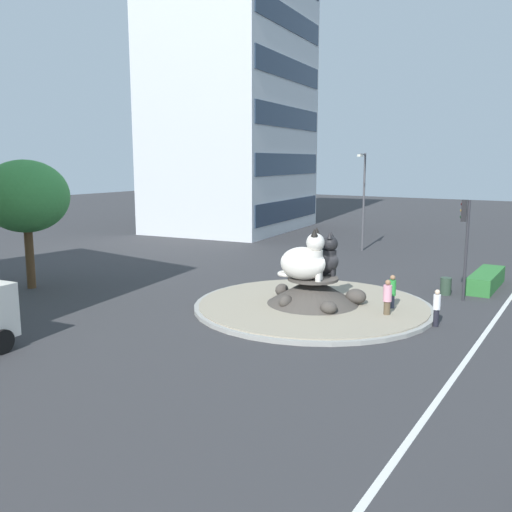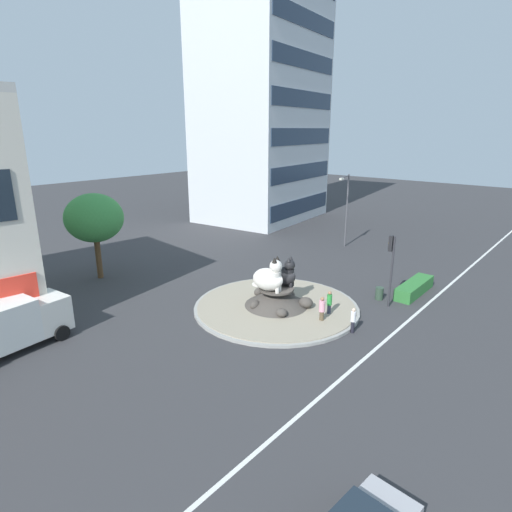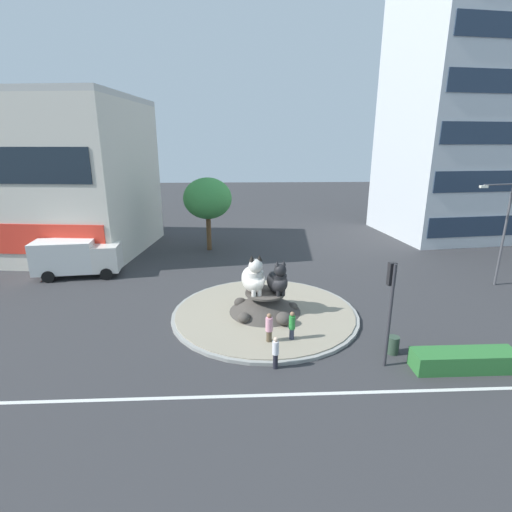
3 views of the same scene
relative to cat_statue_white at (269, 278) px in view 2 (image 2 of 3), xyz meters
name	(u,v)px [view 2 (image 2 of 3)]	position (x,y,z in m)	size (l,w,h in m)	color
ground_plane	(276,308)	(0.67, -0.08, -2.36)	(160.00, 160.00, 0.00)	#333335
lane_centreline	(382,343)	(0.67, -7.72, -2.35)	(112.00, 0.20, 0.01)	silver
roundabout_island	(276,302)	(0.68, -0.09, -1.90)	(11.16, 11.16, 1.47)	gray
cat_statue_white	(269,278)	(0.00, 0.00, 0.00)	(1.78, 2.51, 2.41)	silver
cat_statue_black	(284,275)	(1.41, -0.15, -0.12)	(1.56, 2.33, 2.09)	black
traffic_light_mast	(391,258)	(5.88, -5.68, 1.13)	(0.35, 0.46, 4.99)	#2D2D33
office_tower	(262,83)	(23.93, 20.44, 14.99)	(17.17, 13.86, 34.69)	silver
clipped_hedge_strip	(414,288)	(9.41, -6.24, -1.91)	(4.77, 1.20, 0.90)	#2D7033
broadleaf_tree_behind_island	(94,218)	(-3.75, 14.77, 2.61)	(4.54, 4.54, 6.92)	brown
streetlight_arm	(346,205)	(17.55, 4.14, 2.02)	(2.76, 0.76, 7.41)	#4C4C51
pedestrian_green_shirt	(329,303)	(1.83, -3.51, -1.41)	(0.32, 0.32, 1.76)	#33384C
pedestrian_pink_shirt	(322,310)	(0.64, -3.69, -1.41)	(0.38, 0.38, 1.79)	brown
pedestrian_white_shirt	(353,320)	(0.77, -5.77, -1.51)	(0.30, 0.30, 1.58)	black
delivery_box_truck	(6,325)	(-13.40, 7.50, -0.78)	(6.46, 3.11, 2.87)	silver
litter_bin	(379,293)	(6.69, -4.74, -1.91)	(0.56, 0.56, 0.90)	#2D4233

